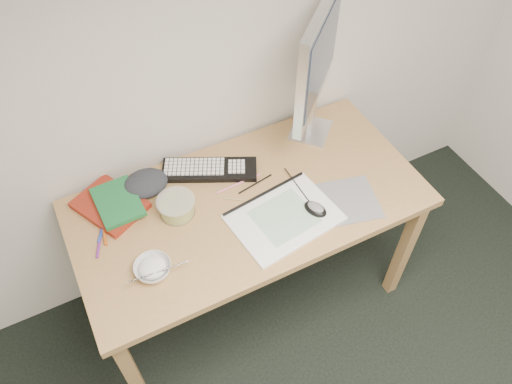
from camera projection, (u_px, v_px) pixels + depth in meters
desk at (249, 213)px, 2.05m from camera, size 1.40×0.70×0.75m
mousepad at (346, 201)px, 1.98m from camera, size 0.29×0.28×0.00m
sketchpad at (284, 218)px, 1.92m from camera, size 0.43×0.34×0.01m
keyboard at (210, 170)px, 2.07m from camera, size 0.41×0.28×0.02m
monitor at (318, 59)px, 1.95m from camera, size 0.41×0.39×0.62m
mouse at (316, 207)px, 1.93m from camera, size 0.10×0.12×0.03m
rice_bowl at (153, 269)px, 1.76m from camera, size 0.15×0.15×0.04m
chopsticks at (158, 272)px, 1.73m from camera, size 0.21×0.03×0.02m
fruit_tub at (177, 207)px, 1.92m from camera, size 0.16×0.16×0.07m
book_red at (110, 205)px, 1.95m from camera, size 0.29×0.32×0.03m
book_green at (118, 202)px, 1.93m from camera, size 0.17×0.22×0.02m
cloth_lump at (146, 183)px, 2.00m from camera, size 0.16×0.13×0.06m
pencil_pink at (239, 183)px, 2.04m from camera, size 0.20×0.02×0.01m
pencil_tan at (244, 200)px, 1.98m from camera, size 0.14×0.10×0.01m
pencil_black at (255, 184)px, 2.04m from camera, size 0.17×0.04×0.01m
marker_blue at (103, 228)px, 1.89m from camera, size 0.07×0.12×0.01m
marker_orange at (104, 231)px, 1.88m from camera, size 0.03×0.13×0.01m
marker_purple at (99, 244)px, 1.85m from camera, size 0.06×0.11×0.01m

